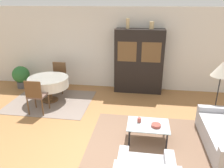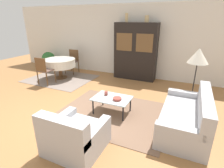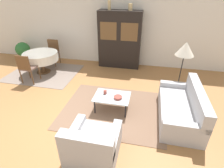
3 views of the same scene
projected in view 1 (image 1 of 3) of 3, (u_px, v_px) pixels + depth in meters
name	position (u px, v px, depth m)	size (l,w,h in m)	color
ground_plane	(92.00, 152.00, 4.42)	(14.00, 14.00, 0.00)	#9E6B3D
wall_back	(116.00, 49.00, 7.29)	(10.00, 0.06, 2.70)	silver
area_rug	(149.00, 140.00, 4.76)	(2.58, 2.07, 0.01)	brown
dining_rug	(51.00, 102.00, 6.60)	(2.38, 1.91, 0.01)	gray
coffee_table	(148.00, 126.00, 4.65)	(0.88, 0.62, 0.39)	black
display_cabinet	(139.00, 61.00, 7.03)	(1.54, 0.48, 2.05)	black
dining_table	(48.00, 82.00, 6.46)	(1.18, 1.18, 0.74)	brown
dining_chair_near	(36.00, 94.00, 5.73)	(0.44, 0.44, 0.95)	brown
dining_chair_far	(59.00, 75.00, 7.22)	(0.44, 0.44, 0.95)	brown
floor_lamp	(222.00, 70.00, 5.31)	(0.50, 0.50, 1.49)	black
cup	(139.00, 120.00, 4.71)	(0.08, 0.08, 0.10)	#9E4238
bowl	(156.00, 125.00, 4.54)	(0.20, 0.20, 0.06)	#9E4238
vase_tall	(128.00, 24.00, 6.66)	(0.10, 0.10, 0.30)	tan
vase_short	(152.00, 25.00, 6.58)	(0.14, 0.14, 0.22)	tan
potted_plant	(21.00, 76.00, 7.54)	(0.57, 0.57, 0.77)	#4C4C51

